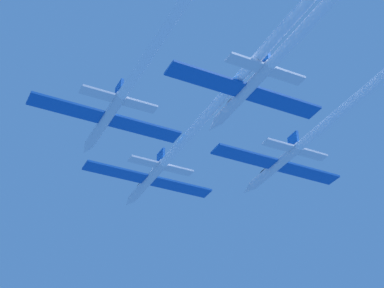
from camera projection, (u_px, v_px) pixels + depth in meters
The scene contains 3 objects.
jet_lead at pixel (195, 127), 68.48m from camera, with size 16.63×49.37×2.75m.
jet_left_wing at pixel (176, 13), 53.47m from camera, with size 16.63×59.41×2.75m.
jet_right_wing at pixel (361, 94), 62.66m from camera, with size 16.63×54.87×2.75m.
Camera 1 is at (-26.20, -63.86, -37.91)m, focal length 59.00 mm.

